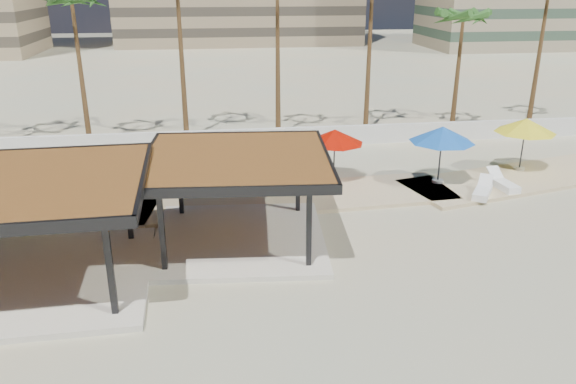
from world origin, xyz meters
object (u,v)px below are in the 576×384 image
object	(u,v)px
umbrella_c	(335,137)
lounger_b	(483,192)
pavilion_west	(34,222)
lounger_c	(502,184)
pavilion_central	(237,191)

from	to	relation	value
umbrella_c	lounger_b	xyz separation A→B (m)	(6.50, -3.20, -2.07)
pavilion_west	umbrella_c	bearing A→B (deg)	33.68
umbrella_c	lounger_c	distance (m)	8.55
lounger_c	umbrella_c	bearing A→B (deg)	68.00
pavilion_central	umbrella_c	world-z (taller)	pavilion_central
pavilion_west	lounger_b	size ratio (longest dim) A/B	3.75
pavilion_central	lounger_b	distance (m)	12.20
pavilion_west	umbrella_c	distance (m)	14.74
pavilion_west	lounger_c	size ratio (longest dim) A/B	3.58
lounger_b	lounger_c	distance (m)	1.72
pavilion_west	lounger_c	bearing A→B (deg)	15.62
pavilion_west	umbrella_c	xyz separation A→B (m)	(12.03, 8.52, 0.18)
lounger_c	lounger_b	bearing A→B (deg)	115.39
umbrella_c	pavilion_central	bearing A→B (deg)	-130.13
lounger_c	pavilion_west	bearing A→B (deg)	101.40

